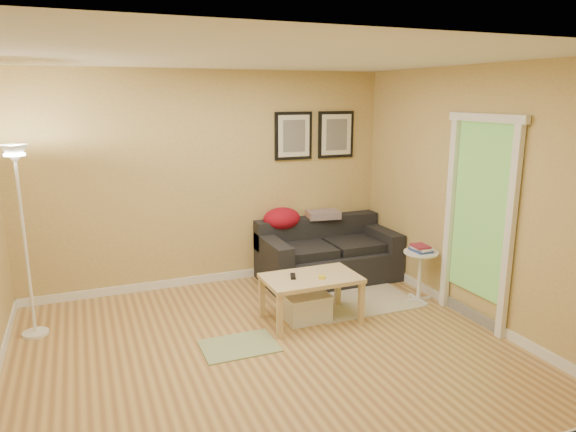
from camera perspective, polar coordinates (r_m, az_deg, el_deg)
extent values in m
plane|color=tan|center=(4.94, -2.28, -14.63)|extent=(4.50, 4.50, 0.00)
plane|color=white|center=(4.39, -2.60, 17.02)|extent=(4.50, 4.50, 0.00)
plane|color=tan|center=(6.37, -8.52, 3.94)|extent=(4.50, 0.00, 4.50)
plane|color=tan|center=(2.77, 11.83, -8.37)|extent=(4.50, 0.00, 4.50)
plane|color=tan|center=(5.64, 19.65, 2.13)|extent=(0.00, 4.00, 4.00)
cube|color=white|center=(6.68, -8.13, -6.72)|extent=(4.50, 0.02, 0.10)
cube|color=white|center=(5.98, 18.65, -9.70)|extent=(0.02, 4.00, 0.10)
cube|color=beige|center=(6.07, 7.71, -9.24)|extent=(1.25, 0.85, 0.01)
cube|color=#668C4C|center=(5.04, -5.38, -14.00)|extent=(0.70, 0.50, 0.01)
cube|color=black|center=(5.34, 0.55, -6.62)|extent=(0.10, 0.17, 0.02)
cylinder|color=yellow|center=(5.31, 3.74, -6.72)|extent=(0.07, 0.07, 0.03)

